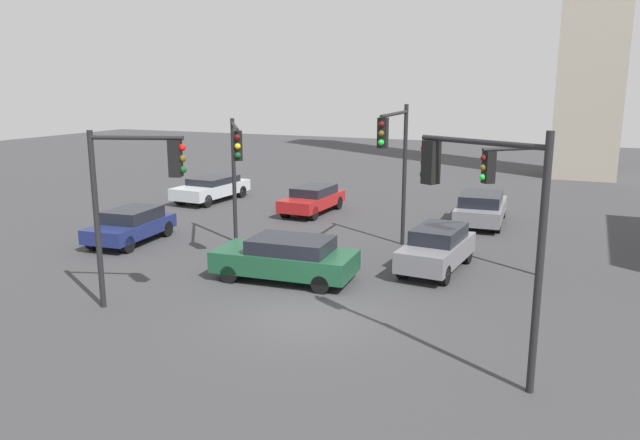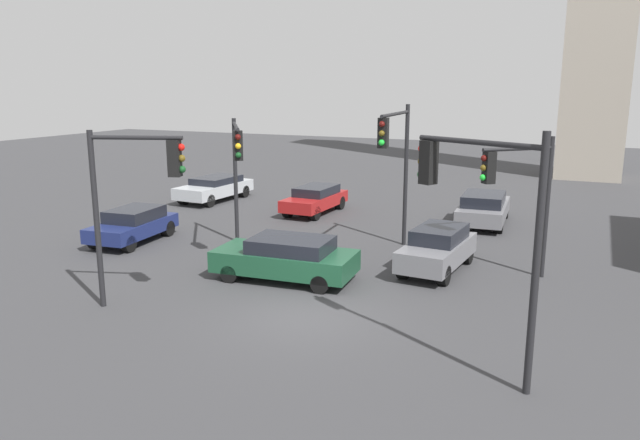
# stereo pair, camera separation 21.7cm
# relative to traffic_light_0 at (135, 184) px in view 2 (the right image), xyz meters

# --- Properties ---
(ground_plane) EXTENTS (109.36, 109.36, 0.00)m
(ground_plane) POSITION_rel_traffic_light_0_xyz_m (4.52, 1.33, -3.61)
(ground_plane) COLOR #38383A
(traffic_light_0) EXTENTS (2.60, 1.04, 5.08)m
(traffic_light_0) POSITION_rel_traffic_light_0_xyz_m (0.00, 0.00, 0.00)
(traffic_light_0) COLOR black
(traffic_light_0) RESTS_ON ground_plane
(traffic_light_1) EXTENTS (2.95, 1.58, 5.43)m
(traffic_light_1) POSITION_rel_traffic_light_0_xyz_m (9.37, -0.03, 0.20)
(traffic_light_1) COLOR black
(traffic_light_1) RESTS_ON ground_plane
(traffic_light_2) EXTENTS (2.01, 1.84, 4.68)m
(traffic_light_2) POSITION_rel_traffic_light_0_xyz_m (9.32, 6.99, -0.38)
(traffic_light_2) COLOR black
(traffic_light_2) RESTS_ON ground_plane
(traffic_light_3) EXTENTS (0.49, 3.96, 5.55)m
(traffic_light_3) POSITION_rel_traffic_light_0_xyz_m (4.90, 8.20, 0.35)
(traffic_light_3) COLOR black
(traffic_light_3) RESTS_ON ground_plane
(traffic_light_4) EXTENTS (2.33, 3.34, 4.99)m
(traffic_light_4) POSITION_rel_traffic_light_0_xyz_m (-0.52, 6.06, 0.03)
(traffic_light_4) COLOR black
(traffic_light_4) RESTS_ON ground_plane
(car_1) EXTENTS (2.31, 4.89, 1.46)m
(car_1) POSITION_rel_traffic_light_0_xyz_m (7.02, 14.97, -2.84)
(car_1) COLOR slate
(car_1) RESTS_ON ground_plane
(car_2) EXTENTS (1.85, 4.35, 1.34)m
(car_2) POSITION_rel_traffic_light_0_xyz_m (-1.05, 14.06, -2.88)
(car_2) COLOR maroon
(car_2) RESTS_ON ground_plane
(car_3) EXTENTS (2.20, 4.16, 1.38)m
(car_3) POSITION_rel_traffic_light_0_xyz_m (-5.37, 5.80, -2.88)
(car_3) COLOR navy
(car_3) RESTS_ON ground_plane
(car_6) EXTENTS (2.25, 4.86, 1.31)m
(car_6) POSITION_rel_traffic_light_0_xyz_m (-7.50, 14.80, -2.88)
(car_6) COLOR #ADB2B7
(car_6) RESTS_ON ground_plane
(car_7) EXTENTS (4.74, 2.38, 1.43)m
(car_7) POSITION_rel_traffic_light_0_xyz_m (2.58, 4.00, -2.86)
(car_7) COLOR #19472D
(car_7) RESTS_ON ground_plane
(car_8) EXTENTS (1.95, 4.17, 1.51)m
(car_8) POSITION_rel_traffic_light_0_xyz_m (6.85, 7.04, -2.81)
(car_8) COLOR slate
(car_8) RESTS_ON ground_plane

